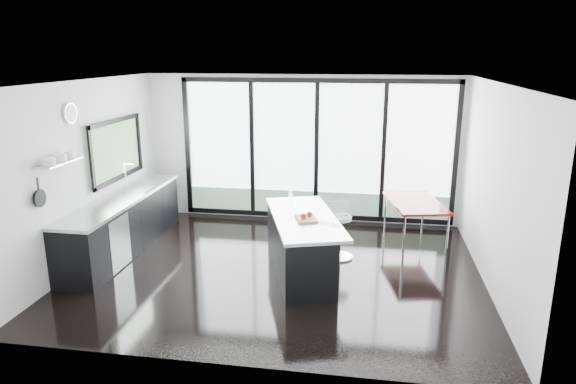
% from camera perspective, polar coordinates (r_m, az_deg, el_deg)
% --- Properties ---
extents(floor, '(6.00, 5.00, 0.00)m').
position_cam_1_polar(floor, '(7.88, -1.08, -8.63)').
color(floor, black).
rests_on(floor, ground).
extents(ceiling, '(6.00, 5.00, 0.00)m').
position_cam_1_polar(ceiling, '(7.22, -1.19, 12.14)').
color(ceiling, white).
rests_on(ceiling, wall_back).
extents(wall_back, '(6.00, 0.09, 2.80)m').
position_cam_1_polar(wall_back, '(9.80, 3.03, 3.95)').
color(wall_back, silver).
rests_on(wall_back, ground).
extents(wall_front, '(6.00, 0.00, 2.80)m').
position_cam_1_polar(wall_front, '(5.10, -6.20, -5.46)').
color(wall_front, silver).
rests_on(wall_front, ground).
extents(wall_left, '(0.26, 5.00, 2.80)m').
position_cam_1_polar(wall_left, '(8.67, -20.57, 3.44)').
color(wall_left, silver).
rests_on(wall_left, ground).
extents(wall_right, '(0.00, 5.00, 2.80)m').
position_cam_1_polar(wall_right, '(7.51, 22.02, 0.31)').
color(wall_right, silver).
rests_on(wall_right, ground).
extents(counter_cabinets, '(0.69, 3.24, 1.36)m').
position_cam_1_polar(counter_cabinets, '(8.90, -17.83, -3.34)').
color(counter_cabinets, black).
rests_on(counter_cabinets, floor).
extents(island, '(1.50, 2.30, 1.13)m').
position_cam_1_polar(island, '(7.65, 1.28, -5.80)').
color(island, black).
rests_on(island, floor).
extents(bar_stool_near, '(0.57, 0.57, 0.69)m').
position_cam_1_polar(bar_stool_near, '(7.27, 3.94, -7.82)').
color(bar_stool_near, silver).
rests_on(bar_stool_near, floor).
extents(bar_stool_far, '(0.55, 0.55, 0.70)m').
position_cam_1_polar(bar_stool_far, '(8.24, 5.74, -5.00)').
color(bar_stool_far, silver).
rests_on(bar_stool_far, floor).
extents(red_table, '(1.07, 1.53, 0.75)m').
position_cam_1_polar(red_table, '(9.05, 13.84, -3.32)').
color(red_table, maroon).
rests_on(red_table, floor).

